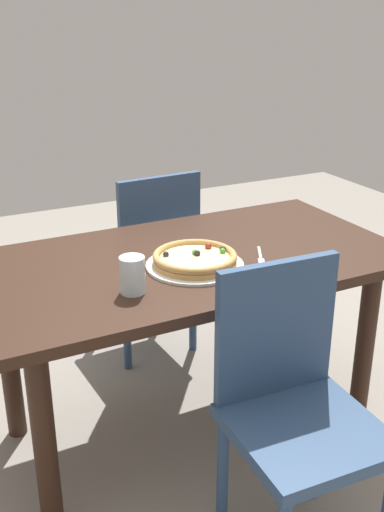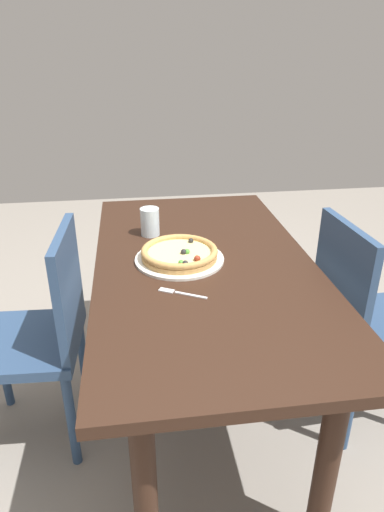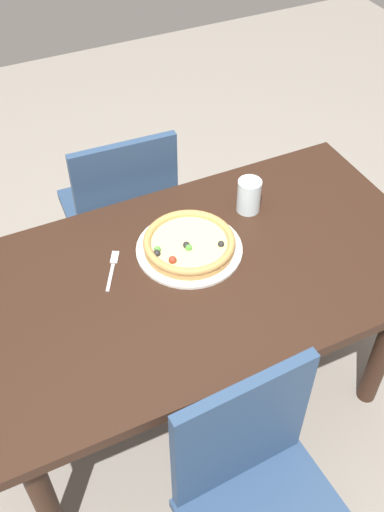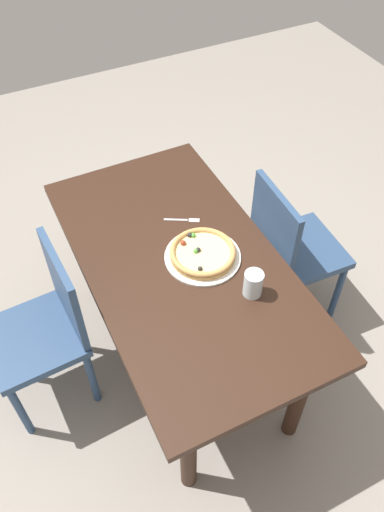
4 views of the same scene
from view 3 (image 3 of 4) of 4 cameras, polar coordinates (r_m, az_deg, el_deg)
ground_plane at (r=2.34m, az=0.22°, el=-13.75°), size 6.00×6.00×0.00m
dining_table at (r=1.84m, az=0.27°, el=-3.70°), size 1.49×0.80×0.72m
chair_near at (r=1.65m, az=6.78°, el=-22.81°), size 0.42×0.42×0.88m
chair_far at (r=2.34m, az=-6.86°, el=4.20°), size 0.42×0.42×0.88m
plate at (r=1.82m, az=-0.27°, el=0.69°), size 0.33×0.33×0.01m
pizza at (r=1.80m, az=-0.29°, el=1.25°), size 0.28×0.28×0.04m
fork at (r=1.79m, az=-7.70°, el=-1.07°), size 0.09×0.15×0.00m
drinking_glass at (r=1.94m, az=5.54°, el=5.84°), size 0.08×0.08×0.12m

